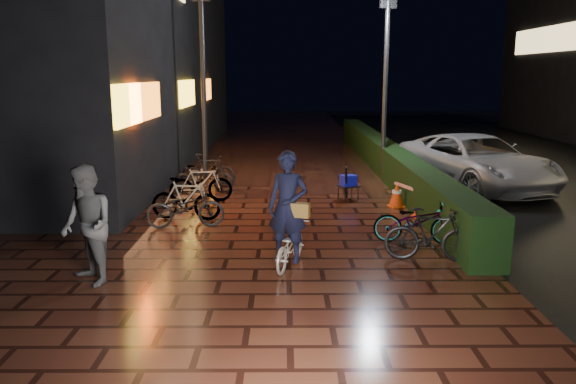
{
  "coord_description": "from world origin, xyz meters",
  "views": [
    {
      "loc": [
        -0.06,
        -10.73,
        3.25
      ],
      "look_at": [
        -0.01,
        -0.52,
        1.1
      ],
      "focal_mm": 35.0,
      "sensor_mm": 36.0,
      "label": 1
    }
  ],
  "objects_px": {
    "van": "(475,162)",
    "cyclist": "(289,225)",
    "cart_assembly": "(348,182)",
    "traffic_barrier": "(409,199)",
    "bystander_person": "(87,225)"
  },
  "relations": [
    {
      "from": "traffic_barrier",
      "to": "bystander_person",
      "type": "bearing_deg",
      "value": -142.07
    },
    {
      "from": "van",
      "to": "cyclist",
      "type": "bearing_deg",
      "value": -146.38
    },
    {
      "from": "cyclist",
      "to": "cart_assembly",
      "type": "height_order",
      "value": "cyclist"
    },
    {
      "from": "cyclist",
      "to": "traffic_barrier",
      "type": "bearing_deg",
      "value": 53.63
    },
    {
      "from": "cyclist",
      "to": "cart_assembly",
      "type": "xyz_separation_m",
      "value": [
        1.59,
        5.21,
        -0.26
      ]
    },
    {
      "from": "bystander_person",
      "to": "cart_assembly",
      "type": "relative_size",
      "value": 1.98
    },
    {
      "from": "van",
      "to": "cart_assembly",
      "type": "bearing_deg",
      "value": -174.91
    },
    {
      "from": "cyclist",
      "to": "traffic_barrier",
      "type": "height_order",
      "value": "cyclist"
    },
    {
      "from": "traffic_barrier",
      "to": "cart_assembly",
      "type": "height_order",
      "value": "cart_assembly"
    },
    {
      "from": "cyclist",
      "to": "traffic_barrier",
      "type": "xyz_separation_m",
      "value": [
        2.91,
        3.95,
        -0.44
      ]
    },
    {
      "from": "bystander_person",
      "to": "cart_assembly",
      "type": "xyz_separation_m",
      "value": [
        4.72,
        5.97,
        -0.46
      ]
    },
    {
      "from": "van",
      "to": "cyclist",
      "type": "height_order",
      "value": "cyclist"
    },
    {
      "from": "bystander_person",
      "to": "van",
      "type": "bearing_deg",
      "value": 90.14
    },
    {
      "from": "bystander_person",
      "to": "cyclist",
      "type": "relative_size",
      "value": 0.94
    },
    {
      "from": "bystander_person",
      "to": "cart_assembly",
      "type": "bearing_deg",
      "value": 100.21
    }
  ]
}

